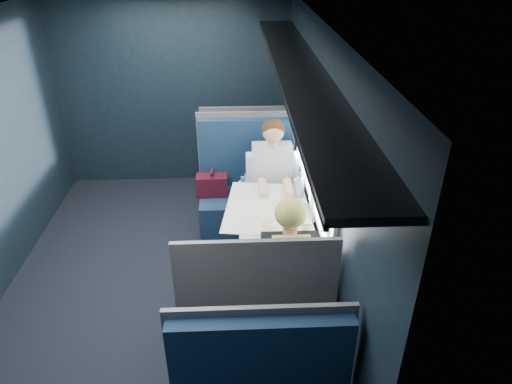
{
  "coord_description": "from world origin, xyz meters",
  "views": [
    {
      "loc": [
        0.74,
        -3.35,
        2.85
      ],
      "look_at": [
        0.9,
        0.0,
        0.95
      ],
      "focal_mm": 32.0,
      "sensor_mm": 36.0,
      "label": 1
    }
  ],
  "objects_px": {
    "seat_row_front": "(245,159)",
    "bottle_small": "(300,186)",
    "seat_bay_far": "(255,314)",
    "woman": "(288,265)",
    "cup": "(297,184)",
    "seat_bay_near": "(246,195)",
    "laptop": "(304,207)",
    "table": "(271,220)",
    "man": "(273,177)"
  },
  "relations": [
    {
      "from": "seat_row_front",
      "to": "man",
      "type": "xyz_separation_m",
      "value": [
        0.25,
        -1.1,
        0.31
      ]
    },
    {
      "from": "table",
      "to": "laptop",
      "type": "distance_m",
      "value": 0.32
    },
    {
      "from": "seat_row_front",
      "to": "seat_bay_near",
      "type": "bearing_deg",
      "value": -90.83
    },
    {
      "from": "seat_bay_near",
      "to": "bottle_small",
      "type": "relative_size",
      "value": 5.14
    },
    {
      "from": "seat_row_front",
      "to": "laptop",
      "type": "height_order",
      "value": "seat_row_front"
    },
    {
      "from": "seat_bay_near",
      "to": "woman",
      "type": "bearing_deg",
      "value": -80.54
    },
    {
      "from": "seat_bay_far",
      "to": "cup",
      "type": "relative_size",
      "value": 14.8
    },
    {
      "from": "seat_bay_far",
      "to": "man",
      "type": "height_order",
      "value": "man"
    },
    {
      "from": "seat_bay_near",
      "to": "seat_row_front",
      "type": "xyz_separation_m",
      "value": [
        0.01,
        0.92,
        -0.01
      ]
    },
    {
      "from": "man",
      "to": "woman",
      "type": "relative_size",
      "value": 1.0
    },
    {
      "from": "man",
      "to": "laptop",
      "type": "xyz_separation_m",
      "value": [
        0.21,
        -0.73,
        0.09
      ]
    },
    {
      "from": "seat_bay_far",
      "to": "seat_bay_near",
      "type": "bearing_deg",
      "value": 90.44
    },
    {
      "from": "seat_row_front",
      "to": "bottle_small",
      "type": "relative_size",
      "value": 4.73
    },
    {
      "from": "seat_bay_near",
      "to": "cup",
      "type": "relative_size",
      "value": 14.8
    },
    {
      "from": "woman",
      "to": "bottle_small",
      "type": "height_order",
      "value": "woman"
    },
    {
      "from": "seat_bay_far",
      "to": "table",
      "type": "bearing_deg",
      "value": 78.22
    },
    {
      "from": "laptop",
      "to": "seat_bay_near",
      "type": "bearing_deg",
      "value": 117.72
    },
    {
      "from": "seat_row_front",
      "to": "laptop",
      "type": "bearing_deg",
      "value": -75.78
    },
    {
      "from": "seat_row_front",
      "to": "bottle_small",
      "type": "distance_m",
      "value": 1.65
    },
    {
      "from": "seat_bay_far",
      "to": "bottle_small",
      "type": "xyz_separation_m",
      "value": [
        0.47,
        1.15,
        0.43
      ]
    },
    {
      "from": "woman",
      "to": "seat_bay_far",
      "type": "bearing_deg",
      "value": -146.18
    },
    {
      "from": "woman",
      "to": "bottle_small",
      "type": "bearing_deg",
      "value": 77.47
    },
    {
      "from": "seat_bay_far",
      "to": "seat_row_front",
      "type": "bearing_deg",
      "value": 90.0
    },
    {
      "from": "seat_row_front",
      "to": "cup",
      "type": "distance_m",
      "value": 1.48
    },
    {
      "from": "man",
      "to": "bottle_small",
      "type": "bearing_deg",
      "value": -62.92
    },
    {
      "from": "man",
      "to": "bottle_small",
      "type": "relative_size",
      "value": 5.39
    },
    {
      "from": "table",
      "to": "cup",
      "type": "bearing_deg",
      "value": 57.61
    },
    {
      "from": "table",
      "to": "woman",
      "type": "distance_m",
      "value": 0.71
    },
    {
      "from": "table",
      "to": "laptop",
      "type": "bearing_deg",
      "value": -7.3
    },
    {
      "from": "man",
      "to": "cup",
      "type": "distance_m",
      "value": 0.34
    },
    {
      "from": "table",
      "to": "cup",
      "type": "xyz_separation_m",
      "value": [
        0.28,
        0.44,
        0.12
      ]
    },
    {
      "from": "bottle_small",
      "to": "seat_bay_near",
      "type": "bearing_deg",
      "value": 128.71
    },
    {
      "from": "seat_bay_near",
      "to": "seat_bay_far",
      "type": "height_order",
      "value": "same"
    },
    {
      "from": "seat_row_front",
      "to": "bottle_small",
      "type": "xyz_separation_m",
      "value": [
        0.47,
        -1.52,
        0.44
      ]
    },
    {
      "from": "table",
      "to": "seat_bay_near",
      "type": "xyz_separation_m",
      "value": [
        -0.2,
        0.87,
        -0.24
      ]
    },
    {
      "from": "laptop",
      "to": "table",
      "type": "bearing_deg",
      "value": 172.7
    },
    {
      "from": "woman",
      "to": "cup",
      "type": "xyz_separation_m",
      "value": [
        0.21,
        1.15,
        0.05
      ]
    },
    {
      "from": "woman",
      "to": "bottle_small",
      "type": "distance_m",
      "value": 1.01
    },
    {
      "from": "bottle_small",
      "to": "seat_row_front",
      "type": "bearing_deg",
      "value": 107.07
    },
    {
      "from": "man",
      "to": "woman",
      "type": "distance_m",
      "value": 1.41
    },
    {
      "from": "table",
      "to": "seat_bay_far",
      "type": "distance_m",
      "value": 0.93
    },
    {
      "from": "seat_row_front",
      "to": "man",
      "type": "height_order",
      "value": "man"
    },
    {
      "from": "table",
      "to": "seat_bay_near",
      "type": "distance_m",
      "value": 0.93
    },
    {
      "from": "woman",
      "to": "laptop",
      "type": "xyz_separation_m",
      "value": [
        0.21,
        0.67,
        0.08
      ]
    },
    {
      "from": "cup",
      "to": "man",
      "type": "bearing_deg",
      "value": 129.28
    },
    {
      "from": "woman",
      "to": "cup",
      "type": "relative_size",
      "value": 15.52
    },
    {
      "from": "seat_row_front",
      "to": "woman",
      "type": "height_order",
      "value": "woman"
    },
    {
      "from": "seat_row_front",
      "to": "woman",
      "type": "distance_m",
      "value": 2.54
    },
    {
      "from": "seat_row_front",
      "to": "seat_bay_far",
      "type": "bearing_deg",
      "value": -90.0
    },
    {
      "from": "seat_bay_far",
      "to": "cup",
      "type": "xyz_separation_m",
      "value": [
        0.46,
        1.31,
        0.37
      ]
    }
  ]
}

